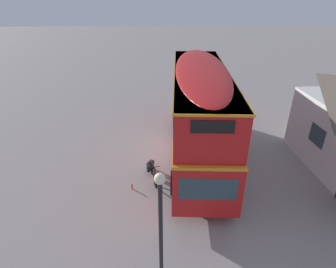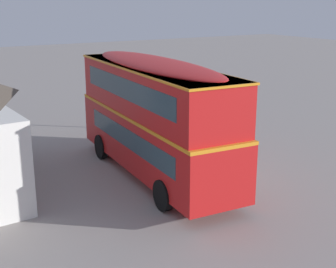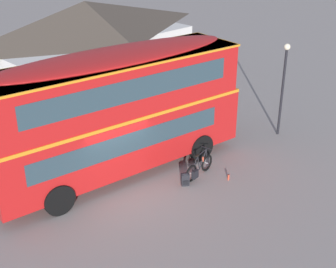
{
  "view_description": "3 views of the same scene",
  "coord_description": "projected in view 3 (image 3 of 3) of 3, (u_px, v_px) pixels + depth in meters",
  "views": [
    {
      "loc": [
        13.39,
        -1.08,
        7.86
      ],
      "look_at": [
        0.9,
        -0.62,
        1.35
      ],
      "focal_mm": 29.53,
      "sensor_mm": 36.0,
      "label": 1
    },
    {
      "loc": [
        -15.11,
        10.03,
        7.02
      ],
      "look_at": [
        0.95,
        0.24,
        1.66
      ],
      "focal_mm": 50.81,
      "sensor_mm": 36.0,
      "label": 2
    },
    {
      "loc": [
        -8.35,
        -12.3,
        9.21
      ],
      "look_at": [
        2.64,
        0.12,
        1.34
      ],
      "focal_mm": 50.34,
      "sensor_mm": 36.0,
      "label": 3
    }
  ],
  "objects": [
    {
      "name": "ground_plane",
      "position": [
        116.0,
        188.0,
        17.27
      ],
      "size": [
        120.0,
        120.0,
        0.0
      ],
      "primitive_type": "plane",
      "color": "gray"
    },
    {
      "name": "double_decker_bus",
      "position": [
        117.0,
        109.0,
        17.28
      ],
      "size": [
        10.25,
        3.22,
        4.79
      ],
      "color": "black",
      "rests_on": "ground"
    },
    {
      "name": "touring_bicycle",
      "position": [
        199.0,
        168.0,
        17.87
      ],
      "size": [
        1.7,
        0.65,
        1.03
      ],
      "color": "black",
      "rests_on": "ground"
    },
    {
      "name": "backpack_on_ground",
      "position": [
        185.0,
        179.0,
        17.37
      ],
      "size": [
        0.36,
        0.34,
        0.51
      ],
      "color": "black",
      "rests_on": "ground"
    },
    {
      "name": "water_bottle_red_squeeze",
      "position": [
        229.0,
        177.0,
        17.78
      ],
      "size": [
        0.07,
        0.07,
        0.25
      ],
      "color": "#D84C33",
      "rests_on": "ground"
    },
    {
      "name": "pub_building",
      "position": [
        88.0,
        48.0,
        25.17
      ],
      "size": [
        11.47,
        6.13,
        5.04
      ],
      "color": "silver",
      "rests_on": "ground"
    },
    {
      "name": "street_lamp",
      "position": [
        284.0,
        79.0,
        20.37
      ],
      "size": [
        0.28,
        0.28,
        4.19
      ],
      "color": "black",
      "rests_on": "ground"
    }
  ]
}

